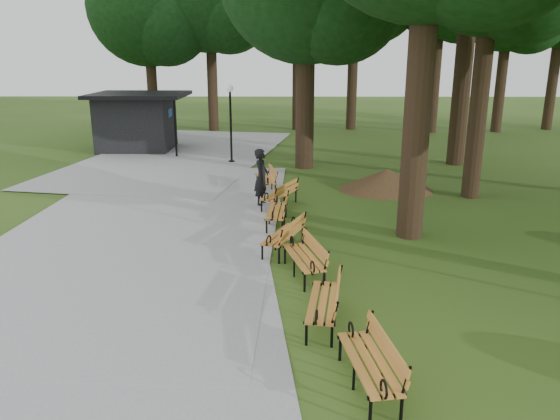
{
  "coord_description": "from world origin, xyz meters",
  "views": [
    {
      "loc": [
        0.21,
        -12.23,
        4.92
      ],
      "look_at": [
        0.09,
        0.79,
        1.1
      ],
      "focal_mm": 34.85,
      "sensor_mm": 36.0,
      "label": 1
    }
  ],
  "objects_px": {
    "dirt_mound": "(387,180)",
    "bench_3": "(283,235)",
    "bench_0": "(369,363)",
    "bench_5": "(279,194)",
    "person": "(262,177)",
    "bench_2": "(304,258)",
    "bench_1": "(323,302)",
    "bench_4": "(277,211)",
    "bench_6": "(266,179)",
    "lamp_post": "(230,108)",
    "kiosk": "(136,122)"
  },
  "relations": [
    {
      "from": "dirt_mound",
      "to": "bench_3",
      "type": "xyz_separation_m",
      "value": [
        -3.76,
        -6.39,
        0.04
      ]
    },
    {
      "from": "bench_0",
      "to": "bench_5",
      "type": "distance_m",
      "value": 10.03
    },
    {
      "from": "person",
      "to": "bench_0",
      "type": "distance_m",
      "value": 10.41
    },
    {
      "from": "bench_2",
      "to": "bench_5",
      "type": "bearing_deg",
      "value": 171.47
    },
    {
      "from": "person",
      "to": "bench_5",
      "type": "bearing_deg",
      "value": -102.8
    },
    {
      "from": "bench_1",
      "to": "bench_3",
      "type": "relative_size",
      "value": 1.0
    },
    {
      "from": "dirt_mound",
      "to": "bench_0",
      "type": "xyz_separation_m",
      "value": [
        -2.46,
        -12.26,
        0.04
      ]
    },
    {
      "from": "bench_2",
      "to": "bench_4",
      "type": "distance_m",
      "value": 3.76
    },
    {
      "from": "bench_3",
      "to": "bench_6",
      "type": "bearing_deg",
      "value": -152.08
    },
    {
      "from": "person",
      "to": "bench_6",
      "type": "relative_size",
      "value": 0.99
    },
    {
      "from": "bench_0",
      "to": "bench_1",
      "type": "relative_size",
      "value": 1.0
    },
    {
      "from": "lamp_post",
      "to": "bench_6",
      "type": "distance_m",
      "value": 5.84
    },
    {
      "from": "person",
      "to": "bench_0",
      "type": "relative_size",
      "value": 0.99
    },
    {
      "from": "dirt_mound",
      "to": "bench_3",
      "type": "bearing_deg",
      "value": -120.45
    },
    {
      "from": "dirt_mound",
      "to": "bench_0",
      "type": "height_order",
      "value": "bench_0"
    },
    {
      "from": "person",
      "to": "bench_6",
      "type": "xyz_separation_m",
      "value": [
        0.07,
        1.94,
        -0.5
      ]
    },
    {
      "from": "person",
      "to": "bench_2",
      "type": "bearing_deg",
      "value": -155.74
    },
    {
      "from": "bench_2",
      "to": "person",
      "type": "bearing_deg",
      "value": 176.72
    },
    {
      "from": "lamp_post",
      "to": "bench_5",
      "type": "bearing_deg",
      "value": -73.01
    },
    {
      "from": "bench_3",
      "to": "bench_4",
      "type": "height_order",
      "value": "same"
    },
    {
      "from": "bench_0",
      "to": "bench_1",
      "type": "height_order",
      "value": "same"
    },
    {
      "from": "lamp_post",
      "to": "bench_5",
      "type": "xyz_separation_m",
      "value": [
        2.26,
        -7.41,
        -2.04
      ]
    },
    {
      "from": "kiosk",
      "to": "bench_3",
      "type": "xyz_separation_m",
      "value": [
        7.58,
        -14.79,
        -1.01
      ]
    },
    {
      "from": "bench_0",
      "to": "bench_6",
      "type": "height_order",
      "value": "same"
    },
    {
      "from": "kiosk",
      "to": "bench_1",
      "type": "relative_size",
      "value": 2.44
    },
    {
      "from": "bench_1",
      "to": "bench_6",
      "type": "bearing_deg",
      "value": -163.88
    },
    {
      "from": "kiosk",
      "to": "bench_1",
      "type": "height_order",
      "value": "kiosk"
    },
    {
      "from": "lamp_post",
      "to": "bench_4",
      "type": "relative_size",
      "value": 1.84
    },
    {
      "from": "person",
      "to": "bench_2",
      "type": "height_order",
      "value": "person"
    },
    {
      "from": "bench_1",
      "to": "lamp_post",
      "type": "bearing_deg",
      "value": -160.16
    },
    {
      "from": "kiosk",
      "to": "bench_0",
      "type": "bearing_deg",
      "value": -66.14
    },
    {
      "from": "person",
      "to": "bench_5",
      "type": "distance_m",
      "value": 0.82
    },
    {
      "from": "bench_0",
      "to": "bench_1",
      "type": "distance_m",
      "value": 2.11
    },
    {
      "from": "lamp_post",
      "to": "bench_3",
      "type": "distance_m",
      "value": 11.89
    },
    {
      "from": "bench_1",
      "to": "bench_6",
      "type": "relative_size",
      "value": 1.0
    },
    {
      "from": "bench_2",
      "to": "kiosk",
      "type": "bearing_deg",
      "value": -168.53
    },
    {
      "from": "bench_6",
      "to": "bench_2",
      "type": "bearing_deg",
      "value": -1.91
    },
    {
      "from": "bench_2",
      "to": "bench_4",
      "type": "xyz_separation_m",
      "value": [
        -0.67,
        3.7,
        0.0
      ]
    },
    {
      "from": "bench_3",
      "to": "kiosk",
      "type": "bearing_deg",
      "value": -130.96
    },
    {
      "from": "lamp_post",
      "to": "bench_3",
      "type": "relative_size",
      "value": 1.84
    },
    {
      "from": "bench_1",
      "to": "bench_3",
      "type": "height_order",
      "value": "same"
    },
    {
      "from": "bench_2",
      "to": "bench_4",
      "type": "relative_size",
      "value": 1.0
    },
    {
      "from": "bench_4",
      "to": "bench_6",
      "type": "distance_m",
      "value": 4.18
    },
    {
      "from": "dirt_mound",
      "to": "bench_4",
      "type": "relative_size",
      "value": 1.51
    },
    {
      "from": "bench_1",
      "to": "bench_5",
      "type": "relative_size",
      "value": 1.0
    },
    {
      "from": "bench_0",
      "to": "bench_4",
      "type": "bearing_deg",
      "value": -178.26
    },
    {
      "from": "bench_4",
      "to": "bench_5",
      "type": "height_order",
      "value": "same"
    },
    {
      "from": "kiosk",
      "to": "bench_0",
      "type": "distance_m",
      "value": 22.51
    },
    {
      "from": "bench_0",
      "to": "bench_4",
      "type": "height_order",
      "value": "same"
    },
    {
      "from": "person",
      "to": "kiosk",
      "type": "bearing_deg",
      "value": 46.07
    }
  ]
}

